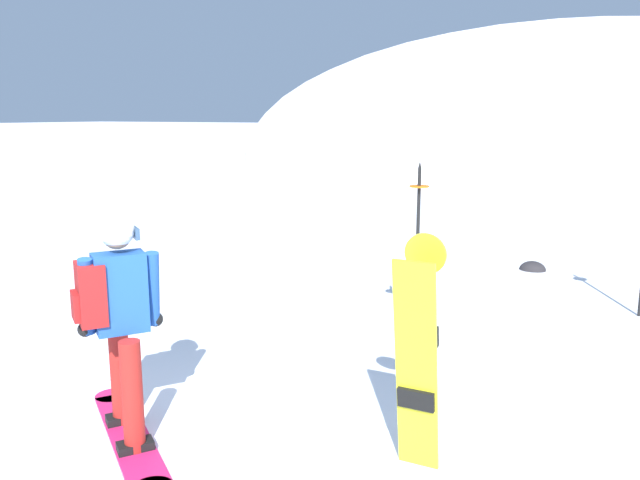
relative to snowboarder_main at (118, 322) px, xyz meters
name	(u,v)px	position (x,y,z in m)	size (l,w,h in m)	color
ground_plane	(120,462)	(0.21, -0.27, -0.92)	(300.00, 300.00, 0.00)	white
ridge_peak_main	(569,162)	(0.05, 31.68, -0.92)	(33.90, 30.51, 13.48)	white
snowboarder_main	(118,322)	(0.00, 0.00, 0.00)	(1.53, 1.21, 1.71)	#D11E5B
spare_snowboard	(418,356)	(2.09, 0.54, -0.09)	(0.28, 0.29, 1.64)	yellow
piste_marker_far	(418,242)	(1.31, 2.91, 0.19)	(0.20, 0.20, 1.94)	black
rock_dark	(533,270)	(1.92, 6.88, -0.92)	(0.40, 0.34, 0.28)	#282628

